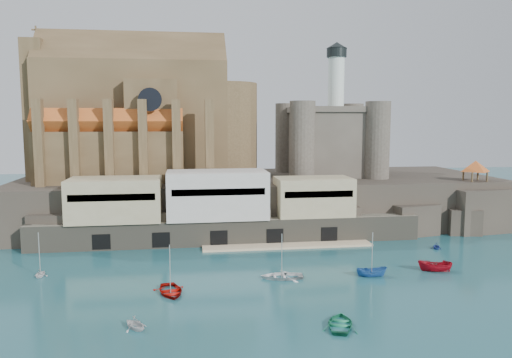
{
  "coord_description": "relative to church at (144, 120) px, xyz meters",
  "views": [
    {
      "loc": [
        -15.69,
        -66.24,
        22.22
      ],
      "look_at": [
        -1.64,
        32.0,
        10.41
      ],
      "focal_mm": 35.0,
      "sensor_mm": 36.0,
      "label": 1
    }
  ],
  "objects": [
    {
      "name": "boat_5",
      "position": [
        44.68,
        -41.17,
        -22.13
      ],
      "size": [
        2.31,
        2.27,
        5.04
      ],
      "primitive_type": "imported",
      "rotation": [
        0.0,
        0.0,
        4.49
      ],
      "color": "maroon",
      "rests_on": "ground"
    },
    {
      "name": "boat_6",
      "position": [
        21.69,
        -41.05,
        -22.13
      ],
      "size": [
        1.59,
        4.39,
        6.02
      ],
      "primitive_type": "imported",
      "rotation": [
        0.0,
        0.0,
        4.63
      ],
      "color": "white",
      "rests_on": "ground"
    },
    {
      "name": "boat_1",
      "position": [
        2.87,
        -55.74,
        -22.13
      ],
      "size": [
        3.3,
        3.13,
        3.29
      ],
      "primitive_type": "imported",
      "rotation": [
        0.0,
        0.0,
        0.68
      ],
      "color": "silver",
      "rests_on": "ground"
    },
    {
      "name": "boat_3",
      "position": [
        24.88,
        -58.09,
        -22.13
      ],
      "size": [
        4.18,
        2.44,
        5.63
      ],
      "primitive_type": "imported",
      "rotation": [
        0.0,
        0.0,
        2.8
      ],
      "color": "#1A7E57",
      "rests_on": "ground"
    },
    {
      "name": "boat_7",
      "position": [
        51.44,
        -28.85,
        -22.13
      ],
      "size": [
        2.67,
        2.23,
        2.66
      ],
      "primitive_type": "imported",
      "rotation": [
        0.0,
        0.0,
        5.86
      ],
      "color": "navy",
      "rests_on": "ground"
    },
    {
      "name": "rock_outcrop",
      "position": [
        66.13,
        -16.01,
        -18.11
      ],
      "size": [
        14.5,
        10.5,
        8.7
      ],
      "color": "#29231E",
      "rests_on": "ground"
    },
    {
      "name": "quay",
      "position": [
        13.94,
        -18.78,
        -16.06
      ],
      "size": [
        70.0,
        12.0,
        13.05
      ],
      "color": "#656051",
      "rests_on": "ground"
    },
    {
      "name": "boat_4",
      "position": [
        -12.27,
        -35.47,
        -22.13
      ],
      "size": [
        2.55,
        1.74,
        2.77
      ],
      "primitive_type": "imported",
      "rotation": [
        0.0,
        0.0,
        3.02
      ],
      "color": "silver",
      "rests_on": "ground"
    },
    {
      "name": "pavilion",
      "position": [
        66.13,
        -15.85,
        -9.4
      ],
      "size": [
        6.4,
        6.4,
        5.4
      ],
      "color": "brown",
      "rests_on": "rock_outcrop"
    },
    {
      "name": "boat_0",
      "position": [
        6.3,
        -45.13,
        -22.13
      ],
      "size": [
        4.48,
        2.03,
        6.05
      ],
      "primitive_type": "imported",
      "rotation": [
        0.0,
        0.0,
        0.18
      ],
      "color": "#9C0804",
      "rests_on": "ground"
    },
    {
      "name": "church",
      "position": [
        0.0,
        0.0,
        0.0
      ],
      "size": [
        47.0,
        25.93,
        30.51
      ],
      "color": "brown",
      "rests_on": "promontory"
    },
    {
      "name": "ground",
      "position": [
        24.13,
        -41.85,
        -22.13
      ],
      "size": [
        300.0,
        300.0,
        0.0
      ],
      "primitive_type": "plane",
      "color": "#194B53",
      "rests_on": "ground"
    },
    {
      "name": "castle_keep",
      "position": [
        40.21,
        -0.78,
        -3.81
      ],
      "size": [
        21.2,
        21.2,
        29.3
      ],
      "color": "#494339",
      "rests_on": "promontory"
    },
    {
      "name": "boat_2",
      "position": [
        34.56,
        -42.1,
        -22.13
      ],
      "size": [
        1.86,
        1.82,
        4.41
      ],
      "primitive_type": "imported",
      "rotation": [
        0.0,
        0.0,
        1.47
      ],
      "color": "#23569B",
      "rests_on": "ground"
    },
    {
      "name": "promontory",
      "position": [
        23.94,
        -2.48,
        -17.2
      ],
      "size": [
        100.0,
        36.0,
        10.0
      ],
      "color": "#29231E",
      "rests_on": "ground"
    }
  ]
}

